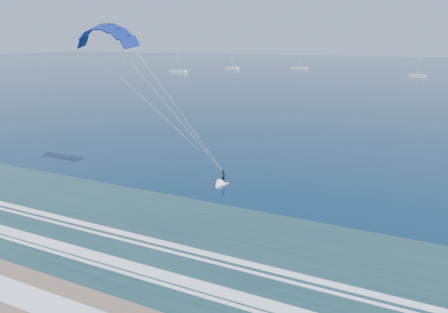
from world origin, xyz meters
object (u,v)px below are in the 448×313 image
sailboat_0 (179,71)px  sailboat_1 (232,68)px  kitesurfer_rig (165,103)px  sailboat_2 (299,68)px  sailboat_3 (417,76)px

sailboat_0 → sailboat_1: bearing=66.0°
kitesurfer_rig → sailboat_2: bearing=100.5°
sailboat_3 → sailboat_2: bearing=155.6°
sailboat_0 → sailboat_3: sailboat_0 is taller
sailboat_0 → sailboat_2: 72.79m
sailboat_3 → kitesurfer_rig: bearing=-98.7°
kitesurfer_rig → sailboat_2: size_ratio=1.56×
sailboat_2 → sailboat_3: 68.71m
sailboat_0 → sailboat_1: 37.35m
kitesurfer_rig → sailboat_0: size_ratio=1.54×
sailboat_0 → sailboat_2: sailboat_0 is taller
kitesurfer_rig → sailboat_1: (-71.30, 178.90, -8.98)m
sailboat_0 → sailboat_1: (15.19, 34.13, -0.01)m
sailboat_1 → sailboat_2: bearing=28.5°
kitesurfer_rig → sailboat_3: 171.57m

